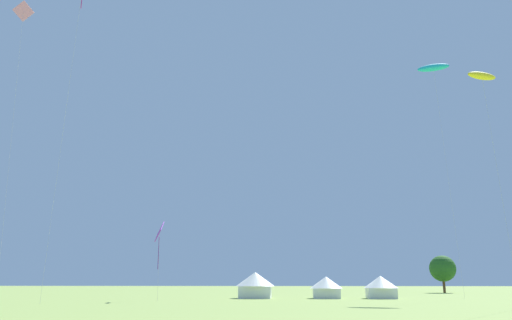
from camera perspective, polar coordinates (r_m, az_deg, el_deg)
The scene contains 8 objects.
kite_purple_diamond at distance 53.77m, azimuth -11.02°, elevation -8.28°, with size 1.00×2.62×8.12m.
kite_pink_diamond at distance 67.29m, azimuth -25.16°, elevation 14.79°, with size 2.74×1.42×34.38m.
kite_cyan_parafoil at distance 69.56m, azimuth 19.66°, elevation 9.93°, with size 4.23×2.63×29.63m.
kite_yellow_parafoil at distance 46.95m, azimuth 24.47°, elevation 8.74°, with size 3.05×2.33×19.44m.
festival_tent_left at distance 60.10m, azimuth -0.09°, elevation -14.01°, with size 4.59×4.59×2.98m.
festival_tent_center at distance 60.06m, azimuth 8.05°, elevation -14.15°, with size 3.80×3.80×2.47m.
festival_tent_right at distance 60.78m, azimuth 14.12°, elevation -13.83°, with size 3.93×3.93×2.55m.
tree_distant_left at distance 93.17m, azimuth 20.62°, elevation -11.58°, with size 4.43×4.43×6.27m.
Camera 1 is at (2.63, -4.19, 1.97)m, focal length 34.88 mm.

